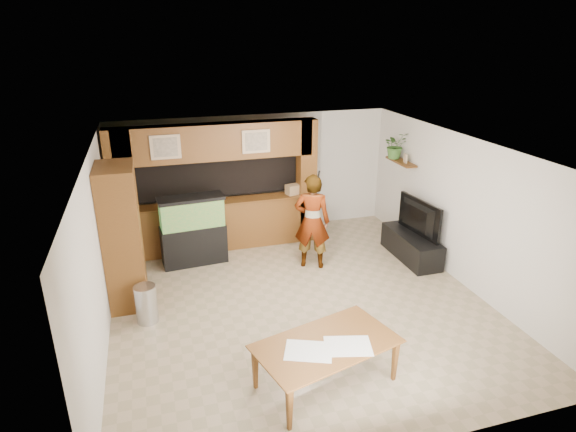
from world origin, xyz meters
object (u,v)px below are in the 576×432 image
object	(u,v)px
pantry_cabinet	(122,237)
person	(312,221)
aquarium	(193,231)
television	(414,218)
dining_table	(327,365)

from	to	relation	value
pantry_cabinet	person	bearing A→B (deg)	5.88
person	aquarium	bearing A→B (deg)	3.83
pantry_cabinet	person	xyz separation A→B (m)	(3.34, 0.34, -0.25)
pantry_cabinet	aquarium	xyz separation A→B (m)	(1.21, 1.13, -0.51)
television	person	size ratio (longest dim) A/B	0.66
dining_table	person	bearing A→B (deg)	58.99
person	dining_table	xyz separation A→B (m)	(-0.91, -3.23, -0.60)
television	person	world-z (taller)	person
pantry_cabinet	dining_table	size ratio (longest dim) A/B	1.32
television	dining_table	size ratio (longest dim) A/B	0.69
aquarium	person	bearing A→B (deg)	-24.82
pantry_cabinet	person	size ratio (longest dim) A/B	1.27
aquarium	pantry_cabinet	bearing A→B (deg)	-141.54
pantry_cabinet	person	world-z (taller)	pantry_cabinet
pantry_cabinet	dining_table	xyz separation A→B (m)	(2.43, -2.89, -0.86)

